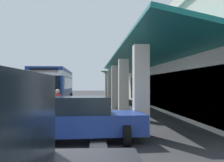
# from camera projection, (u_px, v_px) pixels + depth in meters

# --- Properties ---
(ground) EXTENTS (120.00, 120.00, 0.00)m
(ground) POSITION_uv_depth(u_px,v_px,m) (139.00, 107.00, 23.68)
(ground) COLOR #2D2D30
(curb_strip) EXTENTS (35.16, 0.50, 0.12)m
(curb_strip) POSITION_uv_depth(u_px,v_px,m) (95.00, 108.00, 21.97)
(curb_strip) COLOR #9E998E
(curb_strip) RESTS_ON ground
(plaza_building) EXTENTS (29.60, 13.72, 6.60)m
(plaza_building) POSITION_uv_depth(u_px,v_px,m) (216.00, 66.00, 22.67)
(plaza_building) COLOR beige
(plaza_building) RESTS_ON ground
(transit_bus) EXTENTS (11.24, 2.92, 3.34)m
(transit_bus) POSITION_uv_depth(u_px,v_px,m) (54.00, 84.00, 24.97)
(transit_bus) COLOR navy
(transit_bus) RESTS_ON ground
(parked_sedan_blue) EXTENTS (2.67, 4.53, 1.47)m
(parked_sedan_blue) POSITION_uv_depth(u_px,v_px,m) (74.00, 119.00, 9.27)
(parked_sedan_blue) COLOR navy
(parked_sedan_blue) RESTS_ON ground
(pedestrian) EXTENTS (0.64, 0.42, 1.63)m
(pedestrian) POSITION_uv_depth(u_px,v_px,m) (58.00, 104.00, 13.88)
(pedestrian) COLOR #38383D
(pedestrian) RESTS_ON ground
(potted_palm) EXTENTS (1.91, 1.76, 3.23)m
(potted_palm) POSITION_uv_depth(u_px,v_px,m) (109.00, 95.00, 28.76)
(potted_palm) COLOR gray
(potted_palm) RESTS_ON ground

